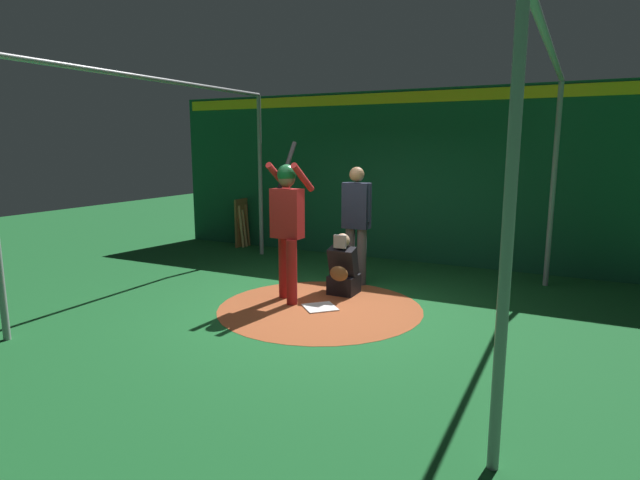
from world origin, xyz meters
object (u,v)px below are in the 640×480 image
object	(u,v)px
catcher	(343,271)
home_plate	(320,307)
bat_rack	(244,224)
batter	(287,218)
umpire	(356,218)

from	to	relation	value
catcher	home_plate	bearing A→B (deg)	-0.53
home_plate	bat_rack	size ratio (longest dim) A/B	0.40
home_plate	bat_rack	xyz separation A→B (m)	(-3.27, -3.52, 0.48)
home_plate	bat_rack	bearing A→B (deg)	-132.83
batter	catcher	xyz separation A→B (m)	(-0.64, 0.57, -0.84)
batter	catcher	world-z (taller)	batter
catcher	bat_rack	bearing A→B (deg)	-125.42
home_plate	bat_rack	world-z (taller)	bat_rack
batter	umpire	bearing A→B (deg)	158.42
home_plate	batter	bearing A→B (deg)	-101.01
umpire	bat_rack	bearing A→B (deg)	-118.39
batter	catcher	size ratio (longest dim) A/B	2.43
catcher	umpire	world-z (taller)	umpire
umpire	bat_rack	size ratio (longest dim) A/B	1.78
bat_rack	catcher	bearing A→B (deg)	54.58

